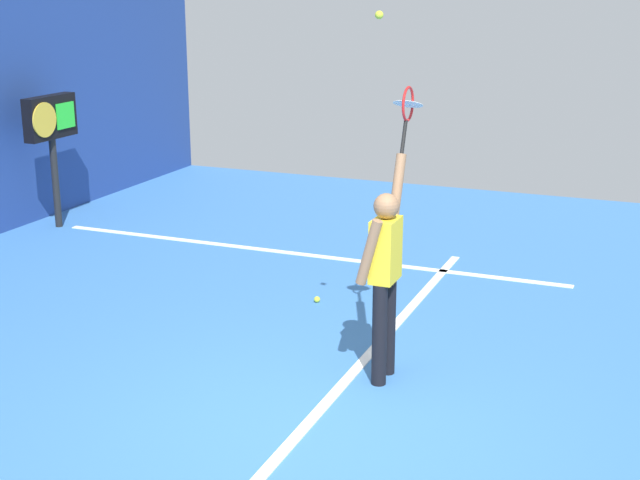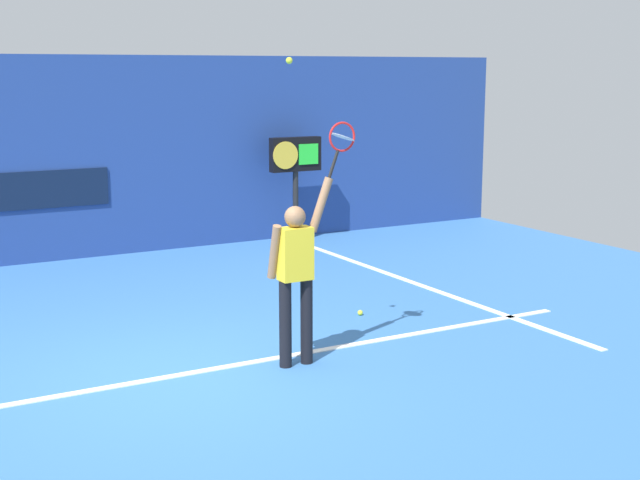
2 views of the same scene
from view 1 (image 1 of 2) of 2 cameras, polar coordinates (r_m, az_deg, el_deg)
The scene contains 8 objects.
ground_plane at distance 7.19m, azimuth -0.83°, elevation -12.13°, with size 18.00×18.00×0.00m, color #3870B2.
court_baseline at distance 7.20m, azimuth -1.19°, elevation -12.02°, with size 10.00×0.10×0.01m, color white.
court_sideline at distance 11.64m, azimuth -1.50°, elevation -0.87°, with size 0.10×7.00×0.01m, color white.
tennis_player at distance 7.74m, azimuth 4.14°, elevation -1.92°, with size 0.69×0.31×1.97m.
tennis_racket at distance 7.95m, azimuth 5.58°, elevation 8.35°, with size 0.40×0.27×0.63m.
tennis_ball at distance 7.38m, azimuth 3.78°, elevation 14.07°, with size 0.07×0.07×0.07m, color #CCE033.
scoreboard_clock at distance 13.20m, azimuth -16.72°, elevation 7.06°, with size 0.96×0.20×1.88m.
spare_ball at distance 9.90m, azimuth -0.19°, elevation -3.79°, with size 0.07×0.07×0.07m, color #CCE033.
Camera 1 is at (-5.83, -2.48, 3.39)m, focal length 50.39 mm.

